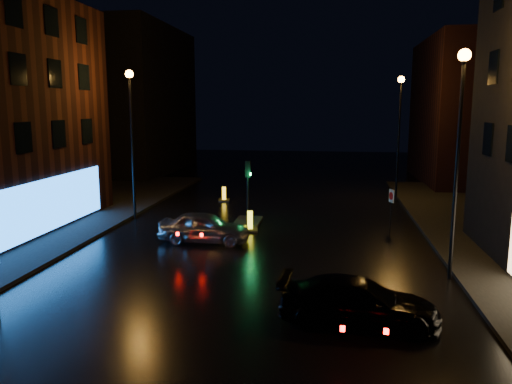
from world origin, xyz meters
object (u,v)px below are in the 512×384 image
traffic_signal (248,214)px  dark_sedan (358,302)px  silver_hatchback (205,227)px  bollard_far (224,198)px  bollard_near (250,226)px  road_sign_right (391,199)px

traffic_signal → dark_sedan: (5.38, -12.55, 0.18)m
silver_hatchback → bollard_far: (-1.31, 10.52, -0.52)m
bollard_near → bollard_far: (-3.09, 7.97, -0.02)m
traffic_signal → road_sign_right: 7.78m
dark_sedan → road_sign_right: (2.32, 12.26, 0.89)m
silver_hatchback → road_sign_right: bearing=-65.7°
dark_sedan → bollard_near: size_ratio=3.64×
bollard_far → silver_hatchback: bearing=-91.7°
traffic_signal → dark_sedan: 13.65m
bollard_near → bollard_far: size_ratio=1.09×
dark_sedan → bollard_near: (-4.97, 10.74, -0.46)m
silver_hatchback → dark_sedan: 10.61m
traffic_signal → bollard_far: size_ratio=2.90×
road_sign_right → bollard_near: bearing=-8.4°
traffic_signal → road_sign_right: traffic_signal is taller
silver_hatchback → traffic_signal: bearing=-17.3°
dark_sedan → traffic_signal: bearing=26.7°
traffic_signal → silver_hatchback: (-1.37, -4.36, 0.23)m
bollard_near → road_sign_right: 7.56m
silver_hatchback → dark_sedan: (6.75, -8.19, -0.05)m
traffic_signal → road_sign_right: (7.70, -0.29, 1.07)m
silver_hatchback → dark_sedan: bearing=-140.4°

